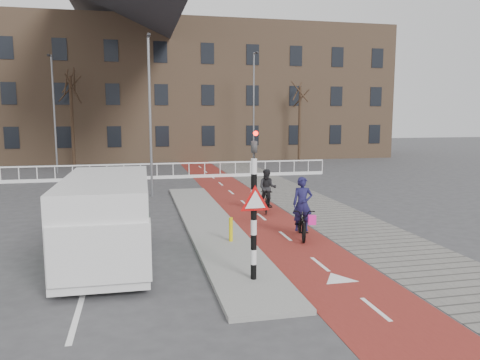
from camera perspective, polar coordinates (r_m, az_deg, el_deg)
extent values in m
plane|color=#38383A|center=(13.40, 2.05, -9.39)|extent=(120.00, 120.00, 0.00)
cube|color=maroon|center=(23.21, -0.60, -1.91)|extent=(2.50, 60.00, 0.01)
cube|color=slate|center=(23.94, 5.97, -1.65)|extent=(3.00, 60.00, 0.01)
cube|color=gray|center=(17.03, -3.66, -5.40)|extent=(1.80, 16.00, 0.12)
cylinder|color=black|center=(10.97, 1.69, -4.86)|extent=(0.14, 0.14, 2.88)
imported|color=black|center=(10.72, 1.73, 4.77)|extent=(0.13, 0.16, 0.80)
cylinder|color=#FF0C05|center=(10.57, 1.92, 5.70)|extent=(0.11, 0.02, 0.11)
cylinder|color=#D7C20B|center=(14.48, -1.12, -6.04)|extent=(0.12, 0.12, 0.74)
imported|color=black|center=(15.40, 7.58, -5.16)|extent=(1.11, 2.03, 1.01)
imported|color=#191742|center=(15.27, 7.62, -2.91)|extent=(0.72, 0.56, 1.76)
cube|color=#F522A1|center=(14.91, 8.78, -4.83)|extent=(0.28, 0.21, 0.30)
imported|color=black|center=(19.19, 3.34, -2.52)|extent=(1.01, 1.70, 0.99)
imported|color=black|center=(19.10, 3.36, -0.98)|extent=(0.91, 0.81, 1.55)
cube|color=silver|center=(13.11, -15.91, -4.44)|extent=(2.25, 5.46, 2.17)
cube|color=green|center=(13.25, -20.64, -4.97)|extent=(0.07, 3.47, 0.55)
cube|color=green|center=(13.11, -11.10, -4.72)|extent=(0.07, 3.47, 0.55)
cube|color=black|center=(10.73, -16.69, -5.03)|extent=(1.95, 0.08, 0.90)
cylinder|color=black|center=(11.68, -20.99, -10.61)|extent=(0.28, 0.76, 0.76)
cylinder|color=black|center=(11.52, -11.75, -10.50)|extent=(0.28, 0.76, 0.76)
cylinder|color=black|center=(15.19, -18.78, -6.23)|extent=(0.28, 0.76, 0.76)
cylinder|color=black|center=(15.07, -11.77, -6.08)|extent=(0.28, 0.76, 0.76)
cube|color=silver|center=(29.58, -15.93, 1.78)|extent=(28.00, 0.08, 0.08)
cube|color=silver|center=(29.68, -15.86, 0.15)|extent=(28.00, 0.10, 0.20)
cube|color=#7F6047|center=(44.41, -12.46, 10.40)|extent=(46.00, 10.00, 12.00)
cylinder|color=black|center=(38.13, -19.78, 6.68)|extent=(0.25, 0.25, 6.86)
cylinder|color=black|center=(39.96, 7.28, 6.72)|extent=(0.22, 0.22, 6.30)
cylinder|color=slate|center=(23.15, -10.89, 7.50)|extent=(0.12, 0.12, 7.71)
cylinder|color=slate|center=(34.10, -21.69, 7.36)|extent=(0.12, 0.12, 7.90)
cylinder|color=slate|center=(36.93, 1.68, 8.56)|extent=(0.12, 0.12, 8.72)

